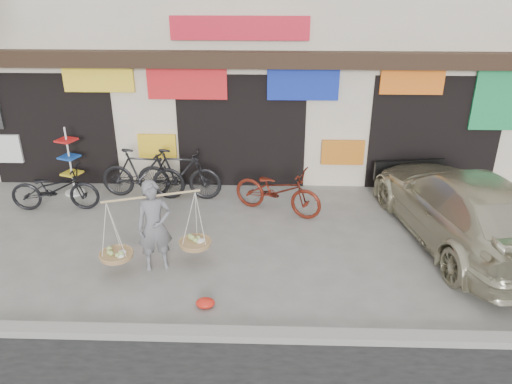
{
  "coord_description": "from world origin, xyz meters",
  "views": [
    {
      "loc": [
        0.71,
        -7.7,
        4.99
      ],
      "look_at": [
        0.43,
        0.9,
        1.01
      ],
      "focal_mm": 35.0,
      "sensor_mm": 36.0,
      "label": 1
    }
  ],
  "objects_px": {
    "street_vendor": "(155,229)",
    "bike_2": "(278,190)",
    "suv": "(462,207)",
    "bike_0": "(55,189)",
    "display_rack": "(71,167)",
    "bike_1": "(143,174)",
    "bike_3": "(179,174)"
  },
  "relations": [
    {
      "from": "street_vendor",
      "to": "bike_0",
      "type": "relative_size",
      "value": 0.98
    },
    {
      "from": "bike_3",
      "to": "display_rack",
      "type": "relative_size",
      "value": 1.21
    },
    {
      "from": "suv",
      "to": "display_rack",
      "type": "bearing_deg",
      "value": -23.36
    },
    {
      "from": "street_vendor",
      "to": "bike_2",
      "type": "height_order",
      "value": "street_vendor"
    },
    {
      "from": "suv",
      "to": "display_rack",
      "type": "distance_m",
      "value": 8.53
    },
    {
      "from": "bike_2",
      "to": "bike_0",
      "type": "bearing_deg",
      "value": 114.04
    },
    {
      "from": "display_rack",
      "to": "bike_0",
      "type": "bearing_deg",
      "value": -94.26
    },
    {
      "from": "bike_1",
      "to": "bike_2",
      "type": "xyz_separation_m",
      "value": [
        3.08,
        -0.66,
        -0.07
      ]
    },
    {
      "from": "bike_2",
      "to": "display_rack",
      "type": "height_order",
      "value": "display_rack"
    },
    {
      "from": "street_vendor",
      "to": "bike_1",
      "type": "xyz_separation_m",
      "value": [
        -0.93,
        2.91,
        -0.18
      ]
    },
    {
      "from": "bike_0",
      "to": "display_rack",
      "type": "relative_size",
      "value": 1.16
    },
    {
      "from": "bike_1",
      "to": "bike_2",
      "type": "relative_size",
      "value": 0.99
    },
    {
      "from": "street_vendor",
      "to": "display_rack",
      "type": "xyz_separation_m",
      "value": [
        -2.64,
        3.08,
        -0.12
      ]
    },
    {
      "from": "bike_0",
      "to": "bike_2",
      "type": "distance_m",
      "value": 4.86
    },
    {
      "from": "bike_0",
      "to": "bike_2",
      "type": "height_order",
      "value": "bike_2"
    },
    {
      "from": "street_vendor",
      "to": "suv",
      "type": "distance_m",
      "value": 5.8
    },
    {
      "from": "bike_0",
      "to": "suv",
      "type": "distance_m",
      "value": 8.45
    },
    {
      "from": "bike_2",
      "to": "bike_3",
      "type": "xyz_separation_m",
      "value": [
        -2.25,
        0.66,
        0.07
      ]
    },
    {
      "from": "bike_3",
      "to": "suv",
      "type": "relative_size",
      "value": 0.38
    },
    {
      "from": "bike_0",
      "to": "display_rack",
      "type": "height_order",
      "value": "display_rack"
    },
    {
      "from": "bike_3",
      "to": "bike_1",
      "type": "bearing_deg",
      "value": 95.53
    },
    {
      "from": "street_vendor",
      "to": "bike_2",
      "type": "distance_m",
      "value": 3.12
    },
    {
      "from": "street_vendor",
      "to": "suv",
      "type": "height_order",
      "value": "street_vendor"
    },
    {
      "from": "bike_1",
      "to": "suv",
      "type": "xyz_separation_m",
      "value": [
        6.61,
        -1.72,
        0.13
      ]
    },
    {
      "from": "bike_0",
      "to": "suv",
      "type": "height_order",
      "value": "suv"
    },
    {
      "from": "bike_3",
      "to": "display_rack",
      "type": "bearing_deg",
      "value": 91.62
    },
    {
      "from": "bike_0",
      "to": "bike_2",
      "type": "xyz_separation_m",
      "value": [
        4.86,
        0.02,
        0.03
      ]
    },
    {
      "from": "bike_2",
      "to": "bike_3",
      "type": "distance_m",
      "value": 2.34
    },
    {
      "from": "suv",
      "to": "bike_0",
      "type": "bearing_deg",
      "value": -17.61
    },
    {
      "from": "street_vendor",
      "to": "bike_3",
      "type": "relative_size",
      "value": 0.95
    },
    {
      "from": "bike_2",
      "to": "display_rack",
      "type": "relative_size",
      "value": 1.22
    },
    {
      "from": "bike_1",
      "to": "street_vendor",
      "type": "bearing_deg",
      "value": -156.71
    }
  ]
}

